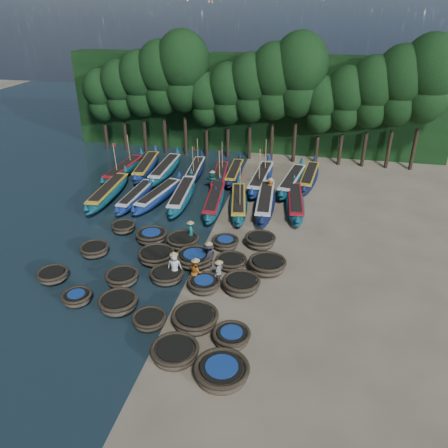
% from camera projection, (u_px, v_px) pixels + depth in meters
% --- Properties ---
extents(ground, '(120.00, 120.00, 0.00)m').
position_uv_depth(ground, '(200.00, 254.00, 28.75)').
color(ground, gray).
rests_on(ground, ground).
extents(foliage_wall, '(40.00, 3.00, 10.00)m').
position_uv_depth(foliage_wall, '(254.00, 104.00, 46.91)').
color(foliage_wall, black).
rests_on(foliage_wall, ground).
extents(coracle_3, '(2.81, 2.81, 0.76)m').
position_uv_depth(coracle_3, '(175.00, 352.00, 20.15)').
color(coracle_3, brown).
rests_on(coracle_3, ground).
extents(coracle_4, '(2.86, 2.86, 0.84)m').
position_uv_depth(coracle_4, '(222.00, 372.00, 19.01)').
color(coracle_4, brown).
rests_on(coracle_4, ground).
extents(coracle_5, '(1.99, 1.99, 0.66)m').
position_uv_depth(coracle_5, '(77.00, 298.00, 23.93)').
color(coracle_5, brown).
rests_on(coracle_5, ground).
extents(coracle_6, '(2.62, 2.62, 0.80)m').
position_uv_depth(coracle_6, '(118.00, 303.00, 23.37)').
color(coracle_6, brown).
rests_on(coracle_6, ground).
extents(coracle_7, '(1.89, 1.89, 0.67)m').
position_uv_depth(coracle_7, '(150.00, 320.00, 22.26)').
color(coracle_7, brown).
rests_on(coracle_7, ground).
extents(coracle_8, '(2.77, 2.77, 0.81)m').
position_uv_depth(coracle_8, '(195.00, 319.00, 22.23)').
color(coracle_8, brown).
rests_on(coracle_8, ground).
extents(coracle_9, '(1.91, 1.91, 0.75)m').
position_uv_depth(coracle_9, '(231.00, 337.00, 21.07)').
color(coracle_9, brown).
rests_on(coracle_9, ground).
extents(coracle_10, '(2.17, 2.17, 0.68)m').
position_uv_depth(coracle_10, '(53.00, 275.00, 25.85)').
color(coracle_10, brown).
rests_on(coracle_10, ground).
extents(coracle_11, '(2.35, 2.35, 0.77)m').
position_uv_depth(coracle_11, '(122.00, 278.00, 25.55)').
color(coracle_11, brown).
rests_on(coracle_11, ground).
extents(coracle_12, '(2.39, 2.39, 0.68)m').
position_uv_depth(coracle_12, '(167.00, 275.00, 25.86)').
color(coracle_12, brown).
rests_on(coracle_12, ground).
extents(coracle_13, '(2.26, 2.26, 0.73)m').
position_uv_depth(coracle_13, '(204.00, 284.00, 25.00)').
color(coracle_13, brown).
rests_on(coracle_13, ground).
extents(coracle_14, '(2.36, 2.36, 0.84)m').
position_uv_depth(coracle_14, '(241.00, 284.00, 24.87)').
color(coracle_14, brown).
rests_on(coracle_14, ground).
extents(coracle_15, '(2.28, 2.28, 0.73)m').
position_uv_depth(coracle_15, '(95.00, 250.00, 28.45)').
color(coracle_15, brown).
rests_on(coracle_15, ground).
extents(coracle_16, '(2.80, 2.80, 0.77)m').
position_uv_depth(coracle_16, '(156.00, 256.00, 27.75)').
color(coracle_16, brown).
rests_on(coracle_16, ground).
extents(coracle_17, '(2.66, 2.66, 0.82)m').
position_uv_depth(coracle_17, '(195.00, 258.00, 27.41)').
color(coracle_17, brown).
rests_on(coracle_17, ground).
extents(coracle_18, '(2.36, 2.36, 0.69)m').
position_uv_depth(coracle_18, '(231.00, 262.00, 27.18)').
color(coracle_18, brown).
rests_on(coracle_18, ground).
extents(coracle_19, '(2.36, 2.36, 0.83)m').
position_uv_depth(coracle_19, '(267.00, 265.00, 26.71)').
color(coracle_19, brown).
rests_on(coracle_19, ground).
extents(coracle_20, '(2.09, 2.09, 0.70)m').
position_uv_depth(coracle_20, '(123.00, 227.00, 31.30)').
color(coracle_20, brown).
rests_on(coracle_20, ground).
extents(coracle_21, '(2.27, 2.27, 0.77)m').
position_uv_depth(coracle_21, '(152.00, 236.00, 30.05)').
color(coracle_21, brown).
rests_on(coracle_21, ground).
extents(coracle_22, '(2.24, 2.24, 0.77)m').
position_uv_depth(coracle_22, '(183.00, 241.00, 29.44)').
color(coracle_22, brown).
rests_on(coracle_22, ground).
extents(coracle_23, '(2.08, 2.08, 0.71)m').
position_uv_depth(coracle_23, '(225.00, 243.00, 29.29)').
color(coracle_23, brown).
rests_on(coracle_23, ground).
extents(coracle_24, '(2.51, 2.51, 0.81)m').
position_uv_depth(coracle_24, '(260.00, 240.00, 29.45)').
color(coracle_24, brown).
rests_on(coracle_24, ground).
extents(long_boat_1, '(2.05, 8.87, 1.56)m').
position_uv_depth(long_boat_1, '(108.00, 192.00, 36.55)').
color(long_boat_1, '#0F4C59').
rests_on(long_boat_1, ground).
extents(long_boat_2, '(1.52, 7.56, 1.33)m').
position_uv_depth(long_boat_2, '(136.00, 196.00, 36.04)').
color(long_boat_2, navy).
rests_on(long_boat_2, ground).
extents(long_boat_3, '(2.71, 7.89, 1.41)m').
position_uv_depth(long_boat_3, '(159.00, 195.00, 36.06)').
color(long_boat_3, navy).
rests_on(long_boat_3, ground).
extents(long_boat_4, '(2.21, 8.61, 1.52)m').
position_uv_depth(long_boat_4, '(182.00, 195.00, 35.96)').
color(long_boat_4, '#0F4C59').
rests_on(long_boat_4, ground).
extents(long_boat_5, '(2.23, 8.27, 1.46)m').
position_uv_depth(long_boat_5, '(214.00, 201.00, 35.02)').
color(long_boat_5, '#0F4C59').
rests_on(long_boat_5, ground).
extents(long_boat_6, '(2.79, 8.12, 3.50)m').
position_uv_depth(long_boat_6, '(238.00, 203.00, 34.74)').
color(long_boat_6, '#0F4C59').
rests_on(long_boat_6, ground).
extents(long_boat_7, '(2.12, 9.05, 1.60)m').
position_uv_depth(long_boat_7, '(265.00, 202.00, 34.80)').
color(long_boat_7, '#101D3E').
rests_on(long_boat_7, ground).
extents(long_boat_8, '(2.25, 8.36, 1.48)m').
position_uv_depth(long_boat_8, '(295.00, 202.00, 34.78)').
color(long_boat_8, '#0F4C59').
rests_on(long_boat_8, ground).
extents(long_boat_9, '(1.88, 8.60, 3.66)m').
position_uv_depth(long_boat_9, '(124.00, 170.00, 41.41)').
color(long_boat_9, '#0F4C59').
rests_on(long_boat_9, ground).
extents(long_boat_10, '(2.61, 8.69, 1.54)m').
position_uv_depth(long_boat_10, '(146.00, 166.00, 42.23)').
color(long_boat_10, navy).
rests_on(long_boat_10, ground).
extents(long_boat_11, '(1.77, 8.94, 1.57)m').
position_uv_depth(long_boat_11, '(165.00, 169.00, 41.50)').
color(long_boat_11, '#0F4C59').
rests_on(long_boat_11, ground).
extents(long_boat_12, '(2.01, 7.71, 3.29)m').
position_uv_depth(long_boat_12, '(195.00, 170.00, 41.46)').
color(long_boat_12, '#101D3E').
rests_on(long_boat_12, ground).
extents(long_boat_13, '(2.44, 8.26, 3.54)m').
position_uv_depth(long_boat_13, '(220.00, 177.00, 39.73)').
color(long_boat_13, '#101D3E').
rests_on(long_boat_13, ground).
extents(long_boat_14, '(1.59, 7.57, 1.33)m').
position_uv_depth(long_boat_14, '(234.00, 173.00, 40.93)').
color(long_boat_14, '#101D3E').
rests_on(long_boat_14, ground).
extents(long_boat_15, '(2.03, 9.17, 3.90)m').
position_uv_depth(long_boat_15, '(261.00, 179.00, 39.25)').
color(long_boat_15, navy).
rests_on(long_boat_15, ground).
extents(long_boat_16, '(2.79, 8.71, 1.55)m').
position_uv_depth(long_boat_16, '(292.00, 181.00, 38.82)').
color(long_boat_16, '#0F4C59').
rests_on(long_boat_16, ground).
extents(long_boat_17, '(2.19, 8.27, 1.46)m').
position_uv_depth(long_boat_17, '(309.00, 177.00, 39.76)').
color(long_boat_17, '#101D3E').
rests_on(long_boat_17, ground).
extents(fisherman_0, '(0.93, 0.67, 1.98)m').
position_uv_depth(fisherman_0, '(175.00, 266.00, 25.79)').
color(fisherman_0, silver).
rests_on(fisherman_0, ground).
extents(fisherman_1, '(0.58, 0.71, 1.89)m').
position_uv_depth(fisherman_1, '(191.00, 232.00, 29.54)').
color(fisherman_1, '#1B746E').
rests_on(fisherman_1, ground).
extents(fisherman_2, '(0.98, 1.02, 1.87)m').
position_uv_depth(fisherman_2, '(196.00, 271.00, 25.37)').
color(fisherman_2, '#BD6419').
rests_on(fisherman_2, ground).
extents(fisherman_3, '(1.01, 1.30, 1.96)m').
position_uv_depth(fisherman_3, '(209.00, 255.00, 26.93)').
color(fisherman_3, black).
rests_on(fisherman_3, ground).
extents(fisherman_4, '(0.59, 0.95, 1.72)m').
position_uv_depth(fisherman_4, '(219.00, 271.00, 25.43)').
color(fisherman_4, silver).
rests_on(fisherman_4, ground).
extents(fisherman_5, '(1.73, 1.09, 1.98)m').
position_uv_depth(fisherman_5, '(213.00, 181.00, 37.96)').
color(fisherman_5, '#1B746E').
rests_on(fisherman_5, ground).
extents(fisherman_6, '(0.96, 0.95, 1.88)m').
position_uv_depth(fisherman_6, '(270.00, 187.00, 36.65)').
color(fisherman_6, '#BD6419').
rests_on(fisherman_6, ground).
extents(tree_0, '(3.68, 3.68, 8.68)m').
position_uv_depth(tree_0, '(101.00, 95.00, 46.37)').
color(tree_0, black).
rests_on(tree_0, ground).
extents(tree_1, '(4.09, 4.09, 9.65)m').
position_uv_depth(tree_1, '(120.00, 89.00, 45.64)').
color(tree_1, black).
rests_on(tree_1, ground).
extents(tree_2, '(4.51, 4.51, 10.63)m').
position_uv_depth(tree_2, '(141.00, 83.00, 44.91)').
color(tree_2, black).
rests_on(tree_2, ground).
extents(tree_3, '(4.92, 4.92, 11.60)m').
position_uv_depth(tree_3, '(161.00, 77.00, 44.17)').
color(tree_3, black).
rests_on(tree_3, ground).
extents(tree_4, '(5.34, 5.34, 12.58)m').
position_uv_depth(tree_4, '(183.00, 71.00, 43.44)').
color(tree_4, black).
rests_on(tree_4, ground).
extents(tree_5, '(3.68, 3.68, 8.68)m').
position_uv_depth(tree_5, '(206.00, 99.00, 44.25)').
color(tree_5, black).
rests_on(tree_5, ground).
extents(tree_6, '(4.09, 4.09, 9.65)m').
position_uv_depth(tree_6, '(228.00, 93.00, 43.52)').
color(tree_6, black).
rests_on(tree_6, ground).
extents(tree_7, '(4.51, 4.51, 10.63)m').
position_uv_depth(tree_7, '(251.00, 87.00, 42.79)').
color(tree_7, black).
rests_on(tree_7, ground).
extents(tree_8, '(4.92, 4.92, 11.60)m').
position_uv_depth(tree_8, '(275.00, 81.00, 42.05)').
color(tree_8, black).
rests_on(tree_8, ground).
extents(tree_9, '(5.34, 5.34, 12.58)m').
position_uv_depth(tree_9, '(299.00, 74.00, 41.32)').
color(tree_9, black).
rests_on(tree_9, ground).
extents(tree_10, '(3.68, 3.68, 8.68)m').
position_uv_depth(tree_10, '(321.00, 104.00, 42.13)').
color(tree_10, black).
rests_on(tree_10, ground).
extents(tree_11, '(4.09, 4.09, 9.65)m').
position_uv_depth(tree_11, '(347.00, 98.00, 41.40)').
color(tree_11, black).
rests_on(tree_11, ground).
extents(tree_12, '(4.51, 4.51, 10.63)m').
position_uv_depth(tree_12, '(373.00, 92.00, 40.67)').
color(tree_12, black).
rests_on(tree_12, ground).
extents(tree_13, '(4.92, 4.92, 11.60)m').
position_uv_depth(tree_13, '(400.00, 85.00, 39.94)').
color(tree_13, black).
rests_on(tree_13, ground).
extents(tree_14, '(5.34, 5.34, 12.58)m').
position_uv_depth(tree_14, '(428.00, 78.00, 39.20)').
color(tree_14, black).
rests_on(tree_14, ground).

